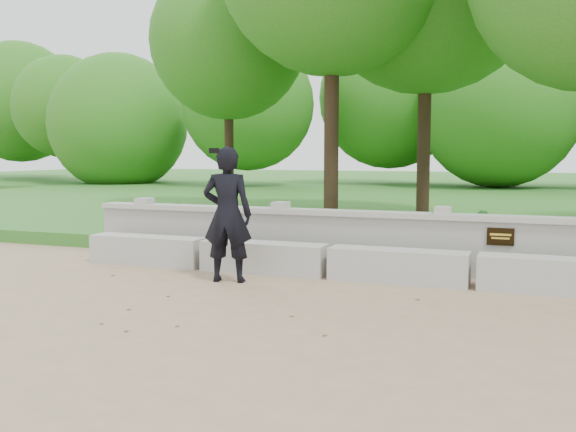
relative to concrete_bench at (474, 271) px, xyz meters
The scene contains 9 objects.
ground 1.91m from the concrete_bench, 90.00° to the right, with size 80.00×80.00×0.00m, color #A18263.
lawn 12.10m from the concrete_bench, 90.00° to the left, with size 40.00×22.00×0.25m, color #317324.
concrete_bench is the anchor object (origin of this frame).
parapet_wall 0.74m from the concrete_bench, 89.99° to the left, with size 12.50×0.35×0.90m.
man_main 3.37m from the concrete_bench, 166.16° to the right, with size 0.75×0.68×1.86m.
tree_far_left 11.00m from the concrete_bench, 134.75° to the left, with size 4.15×4.15×6.85m.
shrub_a 6.16m from the concrete_bench, 158.49° to the left, with size 0.31×0.21×0.58m, color #2A7227.
shrub_b 3.00m from the concrete_bench, 92.17° to the left, with size 0.28×0.23×0.51m, color #2A7227.
shrub_d 4.20m from the concrete_bench, 152.07° to the left, with size 0.36×0.32×0.64m, color #2A7227.
Camera 1 is at (0.66, -6.74, 1.77)m, focal length 40.00 mm.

